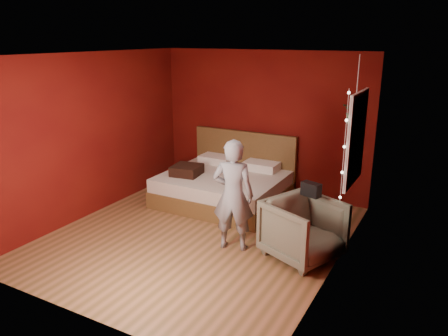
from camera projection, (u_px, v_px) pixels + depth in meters
floor at (199, 235)px, 6.48m from camera, size 4.50×4.50×0.00m
room_walls at (197, 123)px, 5.99m from camera, size 4.04×4.54×2.62m
window at (356, 139)px, 5.90m from camera, size 0.05×0.97×1.27m
fairy_lights at (344, 147)px, 5.47m from camera, size 0.04×0.04×1.45m
bed at (226, 185)px, 7.74m from camera, size 2.05×1.74×1.13m
person at (233, 195)px, 5.87m from camera, size 0.64×0.51×1.55m
armchair at (303, 230)px, 5.71m from camera, size 1.15×1.14×0.81m
handbag at (311, 189)px, 5.74m from camera, size 0.28×0.20×0.18m
throw_pillow at (187, 170)px, 7.58m from camera, size 0.53×0.53×0.17m
hanging_plant at (355, 112)px, 6.01m from camera, size 0.37×0.34×0.94m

